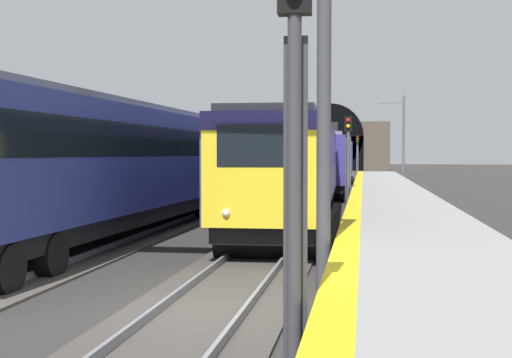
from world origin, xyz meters
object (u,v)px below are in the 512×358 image
at_px(train_main_approaching, 325,160).
at_px(overhead_signal_gantry, 109,5).
at_px(railway_signal_far, 357,151).
at_px(train_adjacent_platform, 240,157).
at_px(railway_signal_mid, 348,153).
at_px(catenary_mast_near, 403,139).
at_px(railway_signal_near, 295,108).

xyz_separation_m(train_main_approaching, overhead_signal_gantry, (-32.94, 2.50, 3.48)).
bearing_deg(train_main_approaching, railway_signal_far, 175.95).
bearing_deg(train_adjacent_platform, railway_signal_mid, -133.66).
bearing_deg(catenary_mast_near, train_adjacent_platform, 148.85).
xyz_separation_m(train_main_approaching, railway_signal_far, (40.01, -1.83, 0.79)).
xyz_separation_m(railway_signal_near, catenary_mast_near, (51.95, -4.13, 0.73)).
bearing_deg(train_main_approaching, catenary_mast_near, 154.80).
relative_size(railway_signal_far, catenary_mast_near, 0.65).
xyz_separation_m(overhead_signal_gantry, catenary_mast_near, (46.47, -8.46, -1.76)).
relative_size(railway_signal_near, overhead_signal_gantry, 0.59).
height_order(railway_signal_far, overhead_signal_gantry, overhead_signal_gantry).
distance_m(train_adjacent_platform, railway_signal_near, 34.50).
relative_size(train_main_approaching, railway_signal_far, 12.38).
xyz_separation_m(railway_signal_mid, overhead_signal_gantry, (-21.42, 4.34, 3.00)).
height_order(railway_signal_near, overhead_signal_gantry, overhead_signal_gantry).
bearing_deg(train_main_approaching, railway_signal_mid, 7.62).
height_order(railway_signal_mid, railway_signal_far, railway_signal_far).
distance_m(railway_signal_near, railway_signal_mid, 26.91).
distance_m(train_main_approaching, catenary_mast_near, 14.88).
distance_m(railway_signal_mid, railway_signal_far, 51.52).
distance_m(railway_signal_far, overhead_signal_gantry, 73.12).
bearing_deg(train_main_approaching, railway_signal_near, 1.30).
distance_m(overhead_signal_gantry, catenary_mast_near, 47.26).
height_order(railway_signal_mid, catenary_mast_near, catenary_mast_near).
relative_size(railway_signal_near, railway_signal_far, 1.07).
bearing_deg(train_adjacent_platform, catenary_mast_near, -29.56).
bearing_deg(overhead_signal_gantry, railway_signal_far, -3.40).
height_order(train_adjacent_platform, railway_signal_near, railway_signal_near).
distance_m(train_main_approaching, railway_signal_near, 38.47).
relative_size(railway_signal_mid, overhead_signal_gantry, 0.51).
distance_m(railway_signal_near, catenary_mast_near, 52.11).
bearing_deg(railway_signal_near, railway_signal_mid, -180.00).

